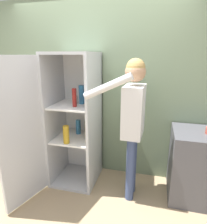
{
  "coord_description": "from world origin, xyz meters",
  "views": [
    {
      "loc": [
        0.83,
        -1.83,
        1.79
      ],
      "look_at": [
        0.18,
        0.6,
        1.06
      ],
      "focal_mm": 32.0,
      "sensor_mm": 36.0,
      "label": 1
    }
  ],
  "objects": [
    {
      "name": "ground_plane",
      "position": [
        0.0,
        0.0,
        0.0
      ],
      "size": [
        12.0,
        12.0,
        0.0
      ],
      "primitive_type": "plane",
      "color": "tan"
    },
    {
      "name": "wall_back",
      "position": [
        0.0,
        0.98,
        1.27
      ],
      "size": [
        7.0,
        0.06,
        2.55
      ],
      "color": "gray",
      "rests_on": "ground_plane"
    },
    {
      "name": "refrigerator",
      "position": [
        -0.32,
        0.52,
        0.91
      ],
      "size": [
        0.82,
        1.24,
        1.82
      ],
      "color": "#B7BABC",
      "rests_on": "ground_plane"
    },
    {
      "name": "person",
      "position": [
        0.59,
        0.44,
        1.14
      ],
      "size": [
        0.66,
        0.54,
        1.76
      ],
      "color": "#384770",
      "rests_on": "ground_plane"
    },
    {
      "name": "counter",
      "position": [
        1.42,
        0.62,
        0.45
      ],
      "size": [
        0.69,
        0.62,
        0.89
      ],
      "color": "#4C4C51",
      "rests_on": "ground_plane"
    }
  ]
}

